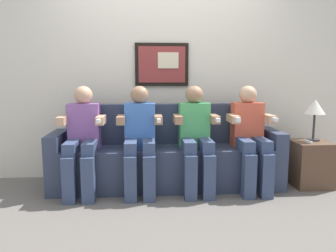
% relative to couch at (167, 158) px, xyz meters
% --- Properties ---
extents(ground_plane, '(6.35, 6.35, 0.00)m').
position_rel_couch_xyz_m(ground_plane, '(0.00, -0.33, -0.31)').
color(ground_plane, '#66605B').
extents(back_wall_assembly, '(4.88, 0.10, 2.60)m').
position_rel_couch_xyz_m(back_wall_assembly, '(-0.00, 0.44, 0.99)').
color(back_wall_assembly, silver).
rests_on(back_wall_assembly, ground_plane).
extents(couch, '(2.48, 0.58, 0.90)m').
position_rel_couch_xyz_m(couch, '(0.00, 0.00, 0.00)').
color(couch, '#333D56').
rests_on(couch, ground_plane).
extents(person_leftmost, '(0.46, 0.56, 1.11)m').
position_rel_couch_xyz_m(person_leftmost, '(-0.88, -0.17, 0.29)').
color(person_leftmost, '#8C59A5').
rests_on(person_leftmost, ground_plane).
extents(person_left_center, '(0.46, 0.56, 1.11)m').
position_rel_couch_xyz_m(person_left_center, '(-0.29, -0.17, 0.29)').
color(person_left_center, '#3F72CC').
rests_on(person_left_center, ground_plane).
extents(person_right_center, '(0.46, 0.56, 1.11)m').
position_rel_couch_xyz_m(person_right_center, '(0.29, -0.17, 0.29)').
color(person_right_center, '#4CB266').
rests_on(person_right_center, ground_plane).
extents(person_rightmost, '(0.46, 0.56, 1.11)m').
position_rel_couch_xyz_m(person_rightmost, '(0.88, -0.17, 0.29)').
color(person_rightmost, '#D8593F').
rests_on(person_rightmost, ground_plane).
extents(side_table_right, '(0.40, 0.40, 0.50)m').
position_rel_couch_xyz_m(side_table_right, '(1.59, -0.11, -0.06)').
color(side_table_right, brown).
rests_on(side_table_right, ground_plane).
extents(table_lamp, '(0.22, 0.22, 0.46)m').
position_rel_couch_xyz_m(table_lamp, '(1.63, -0.06, 0.55)').
color(table_lamp, '#333338').
rests_on(table_lamp, side_table_right).
extents(spare_remote_on_table, '(0.04, 0.13, 0.02)m').
position_rel_couch_xyz_m(spare_remote_on_table, '(1.53, -0.16, 0.20)').
color(spare_remote_on_table, white).
rests_on(spare_remote_on_table, side_table_right).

